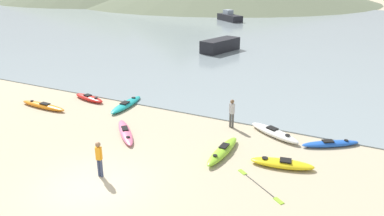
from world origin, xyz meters
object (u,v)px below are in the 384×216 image
kayak_on_sand_2 (274,133)px  kayak_on_sand_6 (89,98)px  kayak_on_sand_1 (282,163)px  kayak_on_sand_5 (43,106)px  person_near_foreground (99,157)px  moored_boat_0 (229,17)px  loose_paddle (259,185)px  kayak_on_sand_3 (125,132)px  moored_boat_1 (220,45)px  kayak_on_sand_4 (126,104)px  kayak_on_sand_7 (330,144)px  person_near_waterline (232,112)px  kayak_on_sand_0 (223,151)px

kayak_on_sand_2 → kayak_on_sand_6: size_ratio=1.14×
kayak_on_sand_1 → kayak_on_sand_5: size_ratio=0.78×
person_near_foreground → kayak_on_sand_2: bearing=53.3°
kayak_on_sand_5 → kayak_on_sand_6: size_ratio=1.33×
person_near_foreground → moored_boat_0: 49.86m
person_near_foreground → loose_paddle: size_ratio=0.66×
kayak_on_sand_3 → moored_boat_1: size_ratio=0.57×
kayak_on_sand_1 → kayak_on_sand_4: kayak_on_sand_1 is taller
moored_boat_1 → kayak_on_sand_7: bearing=-53.5°
kayak_on_sand_1 → person_near_waterline: bearing=139.1°
kayak_on_sand_0 → kayak_on_sand_6: bearing=163.7°
moored_boat_0 → moored_boat_1: moored_boat_0 is taller
kayak_on_sand_5 → kayak_on_sand_0: bearing=-3.4°
kayak_on_sand_0 → kayak_on_sand_5: 12.23m
kayak_on_sand_1 → kayak_on_sand_4: 10.96m
kayak_on_sand_0 → kayak_on_sand_6: (-10.67, 3.12, -0.02)m
kayak_on_sand_5 → moored_boat_1: (3.30, 20.27, 0.54)m
kayak_on_sand_4 → moored_boat_0: size_ratio=0.64×
kayak_on_sand_3 → moored_boat_1: bearing=99.6°
kayak_on_sand_4 → moored_boat_0: 41.82m
kayak_on_sand_4 → kayak_on_sand_7: kayak_on_sand_4 is taller
moored_boat_1 → loose_paddle: (11.23, -22.83, -0.68)m
kayak_on_sand_2 → kayak_on_sand_6: (-12.25, 0.04, -0.02)m
kayak_on_sand_4 → kayak_on_sand_7: 12.09m
kayak_on_sand_4 → person_near_waterline: (6.99, -0.08, 0.76)m
kayak_on_sand_1 → kayak_on_sand_7: size_ratio=1.04×
kayak_on_sand_1 → loose_paddle: (-0.41, -1.92, -0.14)m
kayak_on_sand_6 → moored_boat_0: (-6.23, 40.90, 0.51)m
kayak_on_sand_6 → kayak_on_sand_4: bearing=1.7°
person_near_foreground → loose_paddle: (6.07, 2.24, -0.88)m
kayak_on_sand_4 → loose_paddle: (10.09, -5.04, -0.14)m
kayak_on_sand_0 → person_near_waterline: bearing=104.0°
kayak_on_sand_2 → moored_boat_1: (-10.49, 17.91, 0.51)m
kayak_on_sand_1 → kayak_on_sand_3: 8.08m
kayak_on_sand_0 → person_near_waterline: (-0.78, 3.13, 0.73)m
kayak_on_sand_5 → person_near_waterline: (11.43, 2.40, 0.76)m
kayak_on_sand_6 → loose_paddle: (12.99, -4.96, -0.14)m
kayak_on_sand_0 → kayak_on_sand_1: bearing=1.8°
kayak_on_sand_1 → kayak_on_sand_7: 3.43m
kayak_on_sand_0 → kayak_on_sand_2: bearing=62.9°
kayak_on_sand_1 → kayak_on_sand_2: 3.21m
person_near_waterline → kayak_on_sand_3: bearing=-143.8°
kayak_on_sand_6 → loose_paddle: bearing=-20.9°
kayak_on_sand_0 → kayak_on_sand_7: kayak_on_sand_0 is taller
kayak_on_sand_1 → loose_paddle: kayak_on_sand_1 is taller
loose_paddle → kayak_on_sand_6: bearing=159.1°
moored_boat_0 → loose_paddle: size_ratio=2.25×
kayak_on_sand_3 → person_near_foreground: 4.25m
kayak_on_sand_6 → person_near_foreground: 10.01m
kayak_on_sand_1 → moored_boat_1: (-11.64, 20.91, 0.54)m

